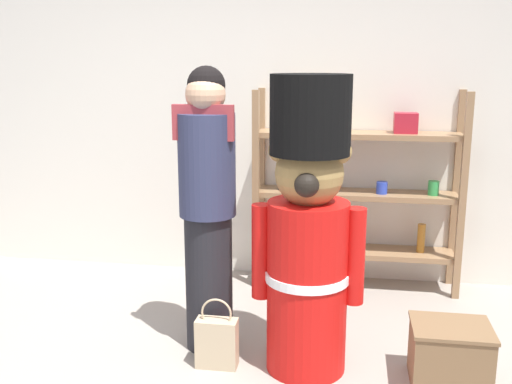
{
  "coord_description": "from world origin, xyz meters",
  "views": [
    {
      "loc": [
        0.67,
        -2.43,
        1.72
      ],
      "look_at": [
        0.15,
        0.73,
        1.0
      ],
      "focal_mm": 41.29,
      "sensor_mm": 36.0,
      "label": 1
    }
  ],
  "objects_px": {
    "person_shopper": "(208,205)",
    "display_crate": "(450,354)",
    "teddy_bear_guard": "(308,231)",
    "shopping_bag": "(217,342)",
    "merchandise_shelf": "(356,188)"
  },
  "relations": [
    {
      "from": "teddy_bear_guard",
      "to": "person_shopper",
      "type": "relative_size",
      "value": 0.98
    },
    {
      "from": "merchandise_shelf",
      "to": "person_shopper",
      "type": "height_order",
      "value": "person_shopper"
    },
    {
      "from": "teddy_bear_guard",
      "to": "shopping_bag",
      "type": "xyz_separation_m",
      "value": [
        -0.5,
        -0.07,
        -0.66
      ]
    },
    {
      "from": "person_shopper",
      "to": "shopping_bag",
      "type": "height_order",
      "value": "person_shopper"
    },
    {
      "from": "merchandise_shelf",
      "to": "person_shopper",
      "type": "bearing_deg",
      "value": -126.63
    },
    {
      "from": "teddy_bear_guard",
      "to": "merchandise_shelf",
      "type": "bearing_deg",
      "value": 78.88
    },
    {
      "from": "teddy_bear_guard",
      "to": "display_crate",
      "type": "height_order",
      "value": "teddy_bear_guard"
    },
    {
      "from": "display_crate",
      "to": "shopping_bag",
      "type": "bearing_deg",
      "value": -178.78
    },
    {
      "from": "display_crate",
      "to": "teddy_bear_guard",
      "type": "bearing_deg",
      "value": 176.78
    },
    {
      "from": "person_shopper",
      "to": "merchandise_shelf",
      "type": "bearing_deg",
      "value": 53.37
    },
    {
      "from": "person_shopper",
      "to": "teddy_bear_guard",
      "type": "bearing_deg",
      "value": -15.9
    },
    {
      "from": "person_shopper",
      "to": "display_crate",
      "type": "relative_size",
      "value": 4.01
    },
    {
      "from": "merchandise_shelf",
      "to": "person_shopper",
      "type": "distance_m",
      "value": 1.45
    },
    {
      "from": "teddy_bear_guard",
      "to": "display_crate",
      "type": "bearing_deg",
      "value": -3.22
    },
    {
      "from": "merchandise_shelf",
      "to": "shopping_bag",
      "type": "relative_size",
      "value": 3.73
    }
  ]
}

